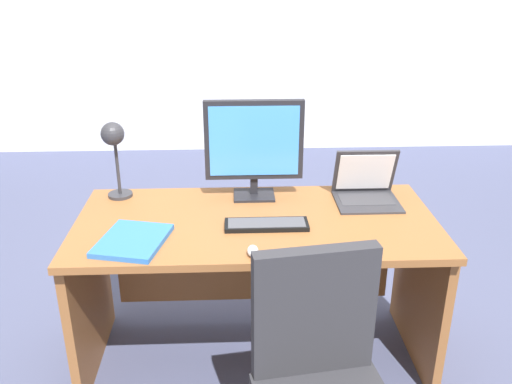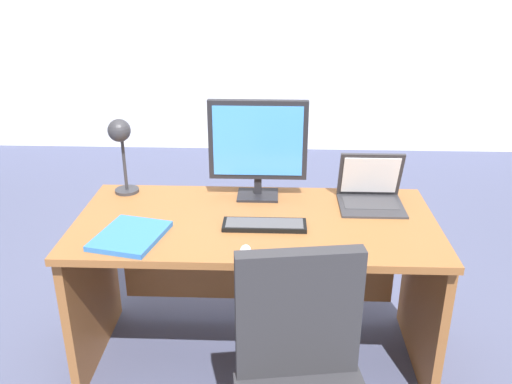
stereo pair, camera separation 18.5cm
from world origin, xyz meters
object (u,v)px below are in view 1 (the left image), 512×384
(monitor, at_px, (255,144))
(book, at_px, (133,241))
(laptop, at_px, (366,184))
(desk, at_px, (256,258))
(mouse, at_px, (253,251))
(keyboard, at_px, (267,225))
(desk_lamp, at_px, (114,144))

(monitor, distance_m, book, 0.75)
(monitor, distance_m, laptop, 0.58)
(desk, xyz_separation_m, book, (-0.52, -0.25, 0.24))
(mouse, distance_m, book, 0.51)
(laptop, relative_size, keyboard, 0.82)
(monitor, bearing_deg, desk_lamp, 179.42)
(mouse, bearing_deg, desk_lamp, 137.21)
(desk, bearing_deg, monitor, 89.01)
(desk, relative_size, desk_lamp, 4.22)
(desk, relative_size, mouse, 20.41)
(monitor, height_order, desk_lamp, monitor)
(laptop, distance_m, desk_lamp, 1.22)
(book, bearing_deg, mouse, -13.66)
(desk, relative_size, keyboard, 4.44)
(mouse, bearing_deg, laptop, 43.01)
(keyboard, height_order, desk_lamp, desk_lamp)
(laptop, distance_m, mouse, 0.78)
(monitor, height_order, keyboard, monitor)
(desk_lamp, distance_m, book, 0.56)
(monitor, distance_m, desk_lamp, 0.67)
(book, bearing_deg, keyboard, 12.51)
(desk, height_order, monitor, monitor)
(laptop, height_order, desk_lamp, desk_lamp)
(keyboard, bearing_deg, desk_lamp, 154.02)
(desk, relative_size, book, 4.51)
(monitor, xyz_separation_m, book, (-0.52, -0.46, -0.26))
(monitor, xyz_separation_m, desk_lamp, (-0.67, 0.01, 0.01))
(laptop, distance_m, keyboard, 0.58)
(monitor, distance_m, keyboard, 0.43)
(laptop, height_order, keyboard, laptop)
(book, bearing_deg, desk_lamp, 106.86)
(desk_lamp, bearing_deg, mouse, -42.79)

